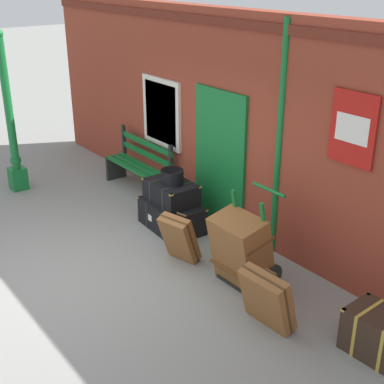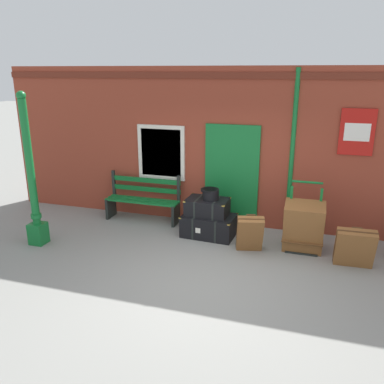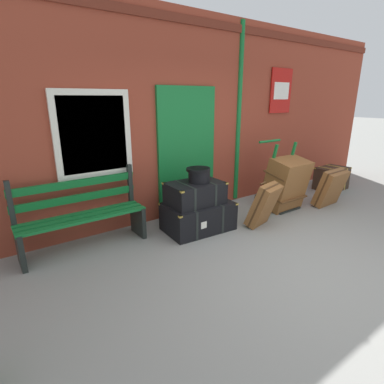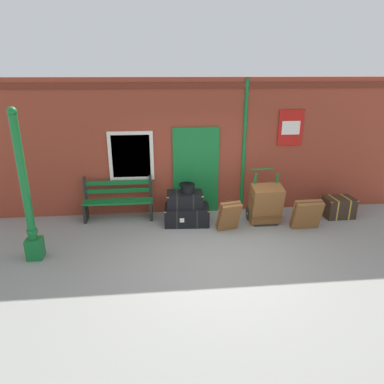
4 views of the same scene
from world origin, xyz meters
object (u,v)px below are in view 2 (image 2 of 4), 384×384
at_px(steamer_trunk_base, 209,225).
at_px(steamer_trunk_middle, 207,207).
at_px(porters_trolley, 303,233).
at_px(large_brown_trunk, 303,227).
at_px(suitcase_tan, 250,234).
at_px(platform_bench, 143,200).
at_px(round_hatbox, 210,194).
at_px(suitcase_cream, 355,248).
at_px(lamp_post, 33,190).

xyz_separation_m(steamer_trunk_base, steamer_trunk_middle, (-0.04, 0.02, 0.37)).
distance_m(porters_trolley, large_brown_trunk, 0.27).
relative_size(porters_trolley, large_brown_trunk, 1.26).
bearing_deg(suitcase_tan, steamer_trunk_base, 150.52).
distance_m(steamer_trunk_base, porters_trolley, 1.78).
relative_size(platform_bench, large_brown_trunk, 1.68).
bearing_deg(round_hatbox, large_brown_trunk, -6.94).
relative_size(porters_trolley, suitcase_tan, 1.70).
relative_size(porters_trolley, suitcase_cream, 1.72).
bearing_deg(steamer_trunk_base, suitcase_cream, -12.20).
bearing_deg(platform_bench, lamp_post, -128.84).
relative_size(lamp_post, suitcase_tan, 3.96).
bearing_deg(round_hatbox, lamp_post, -156.34).
bearing_deg(suitcase_tan, lamp_post, -168.30).
bearing_deg(large_brown_trunk, steamer_trunk_middle, 173.00).
bearing_deg(steamer_trunk_base, steamer_trunk_middle, 149.90).
distance_m(platform_bench, porters_trolley, 3.38).
bearing_deg(large_brown_trunk, round_hatbox, 173.06).
bearing_deg(round_hatbox, steamer_trunk_middle, 171.29).
relative_size(platform_bench, suitcase_cream, 2.30).
relative_size(steamer_trunk_middle, suitcase_tan, 1.18).
xyz_separation_m(platform_bench, suitcase_cream, (4.18, -0.99, -0.10)).
relative_size(steamer_trunk_middle, porters_trolley, 0.69).
relative_size(steamer_trunk_base, round_hatbox, 2.99).
bearing_deg(steamer_trunk_middle, suitcase_tan, -29.51).
xyz_separation_m(steamer_trunk_middle, porters_trolley, (1.82, -0.05, -0.31)).
bearing_deg(platform_bench, suitcase_cream, -13.35).
bearing_deg(platform_bench, porters_trolley, -7.70).
height_order(steamer_trunk_middle, suitcase_tan, steamer_trunk_middle).
bearing_deg(suitcase_tan, porters_trolley, 27.74).
relative_size(platform_bench, porters_trolley, 1.34).
distance_m(lamp_post, steamer_trunk_base, 3.34).
distance_m(round_hatbox, porters_trolley, 1.85).
height_order(steamer_trunk_base, suitcase_tan, suitcase_tan).
bearing_deg(steamer_trunk_base, round_hatbox, 38.03).
relative_size(platform_bench, suitcase_tan, 2.27).
xyz_separation_m(steamer_trunk_base, suitcase_cream, (2.60, -0.56, 0.13)).
height_order(platform_bench, large_brown_trunk, platform_bench).
relative_size(lamp_post, large_brown_trunk, 2.93).
distance_m(round_hatbox, large_brown_trunk, 1.81).
bearing_deg(round_hatbox, suitcase_cream, -12.61).
relative_size(steamer_trunk_base, large_brown_trunk, 1.10).
bearing_deg(suitcase_cream, large_brown_trunk, 156.28).
bearing_deg(steamer_trunk_middle, steamer_trunk_base, -30.10).
xyz_separation_m(platform_bench, porters_trolley, (3.35, -0.45, -0.17)).
xyz_separation_m(lamp_post, suitcase_tan, (3.84, 0.79, -0.70)).
bearing_deg(porters_trolley, platform_bench, 172.30).
height_order(lamp_post, steamer_trunk_base, lamp_post).
relative_size(lamp_post, porters_trolley, 2.33).
height_order(lamp_post, porters_trolley, lamp_post).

